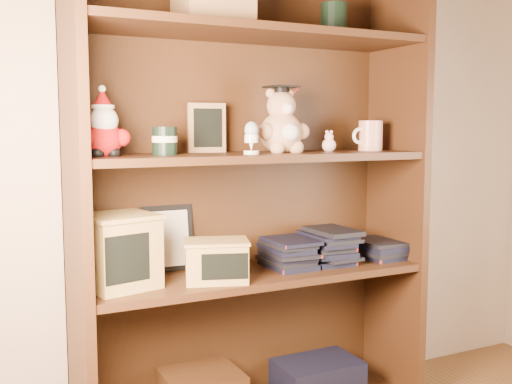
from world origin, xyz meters
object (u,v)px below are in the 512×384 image
at_px(bookcase, 249,203).
at_px(grad_teddy_bear, 282,127).
at_px(treats_box, 119,250).
at_px(teacher_mug, 370,136).

xyz_separation_m(bookcase, grad_teddy_bear, (0.10, -0.06, 0.26)).
height_order(bookcase, treats_box, bookcase).
xyz_separation_m(teacher_mug, treats_box, (-0.92, -0.00, -0.34)).
height_order(teacher_mug, treats_box, teacher_mug).
xyz_separation_m(bookcase, treats_box, (-0.46, -0.05, -0.11)).
height_order(grad_teddy_bear, teacher_mug, grad_teddy_bear).
bearing_deg(treats_box, grad_teddy_bear, -0.62).
relative_size(teacher_mug, treats_box, 0.49).
relative_size(grad_teddy_bear, teacher_mug, 1.87).
bearing_deg(bookcase, teacher_mug, -6.20).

